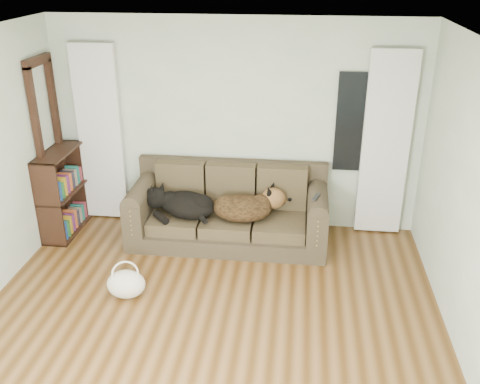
# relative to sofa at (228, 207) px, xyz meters

# --- Properties ---
(floor) EXTENTS (5.00, 5.00, 0.00)m
(floor) POSITION_rel_sofa_xyz_m (0.03, -1.97, -0.45)
(floor) COLOR #482C10
(floor) RESTS_ON ground
(ceiling) EXTENTS (5.00, 5.00, 0.00)m
(ceiling) POSITION_rel_sofa_xyz_m (0.03, -1.97, 2.15)
(ceiling) COLOR white
(ceiling) RESTS_ON ground
(wall_back) EXTENTS (4.50, 0.04, 2.60)m
(wall_back) POSITION_rel_sofa_xyz_m (0.03, 0.53, 0.85)
(wall_back) COLOR silver
(wall_back) RESTS_ON ground
(curtain_left) EXTENTS (0.55, 0.08, 2.25)m
(curtain_left) POSITION_rel_sofa_xyz_m (-1.67, 0.45, 0.70)
(curtain_left) COLOR silver
(curtain_left) RESTS_ON ground
(curtain_right) EXTENTS (0.55, 0.08, 2.25)m
(curtain_right) POSITION_rel_sofa_xyz_m (1.83, 0.45, 0.70)
(curtain_right) COLOR silver
(curtain_right) RESTS_ON ground
(window_pane) EXTENTS (0.50, 0.03, 1.20)m
(window_pane) POSITION_rel_sofa_xyz_m (1.48, 0.50, 0.95)
(window_pane) COLOR black
(window_pane) RESTS_ON wall_back
(door_casing) EXTENTS (0.07, 0.60, 2.10)m
(door_casing) POSITION_rel_sofa_xyz_m (-2.17, 0.07, 0.60)
(door_casing) COLOR black
(door_casing) RESTS_ON ground
(sofa) EXTENTS (2.35, 1.02, 0.96)m
(sofa) POSITION_rel_sofa_xyz_m (0.00, 0.00, 0.00)
(sofa) COLOR #2C261C
(sofa) RESTS_ON floor
(dog_black_lab) EXTENTS (0.84, 0.72, 0.30)m
(dog_black_lab) POSITION_rel_sofa_xyz_m (-0.52, -0.09, 0.03)
(dog_black_lab) COLOR black
(dog_black_lab) RESTS_ON sofa
(dog_shepherd) EXTENTS (0.75, 0.54, 0.32)m
(dog_shepherd) POSITION_rel_sofa_xyz_m (0.22, -0.07, 0.04)
(dog_shepherd) COLOR black
(dog_shepherd) RESTS_ON sofa
(tv_remote) EXTENTS (0.10, 0.19, 0.02)m
(tv_remote) POSITION_rel_sofa_xyz_m (1.03, -0.20, 0.28)
(tv_remote) COLOR black
(tv_remote) RESTS_ON sofa
(tote_bag) EXTENTS (0.40, 0.31, 0.29)m
(tote_bag) POSITION_rel_sofa_xyz_m (-0.87, -1.29, -0.29)
(tote_bag) COLOR beige
(tote_bag) RESTS_ON floor
(bookshelf) EXTENTS (0.37, 0.87, 1.06)m
(bookshelf) POSITION_rel_sofa_xyz_m (-2.06, 0.01, 0.05)
(bookshelf) COLOR black
(bookshelf) RESTS_ON floor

